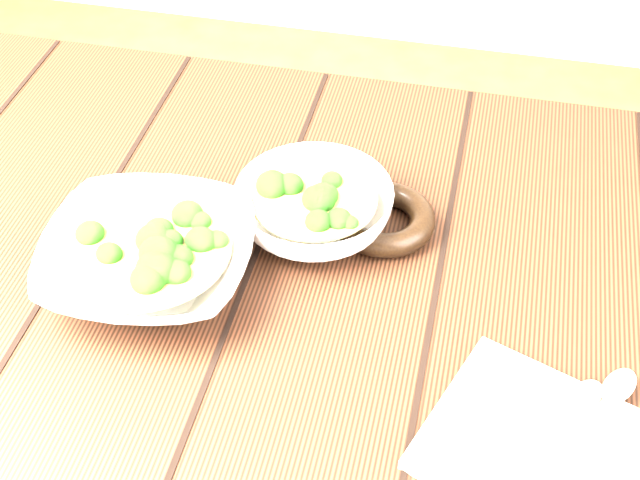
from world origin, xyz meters
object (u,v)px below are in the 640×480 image
at_px(table, 270,350).
at_px(trivet, 384,219).
at_px(napkin, 546,450).
at_px(soup_bowl_front, 148,257).
at_px(soup_bowl_back, 314,208).

relative_size(table, trivet, 10.36).
bearing_deg(napkin, soup_bowl_front, -176.89).
distance_m(table, trivet, 0.20).
height_order(soup_bowl_front, soup_bowl_back, soup_bowl_front).
distance_m(soup_bowl_back, trivet, 0.08).
bearing_deg(soup_bowl_front, soup_bowl_back, 36.91).
distance_m(soup_bowl_back, napkin, 0.36).
distance_m(table, napkin, 0.36).
bearing_deg(soup_bowl_back, soup_bowl_front, -143.09).
xyz_separation_m(soup_bowl_back, napkin, (0.27, -0.24, -0.02)).
bearing_deg(table, soup_bowl_back, 70.00).
xyz_separation_m(trivet, napkin, (0.19, -0.26, -0.01)).
height_order(table, soup_bowl_back, soup_bowl_back).
bearing_deg(soup_bowl_back, trivet, 11.96).
bearing_deg(table, trivet, 43.96).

